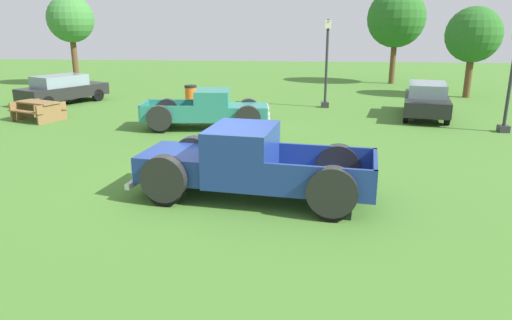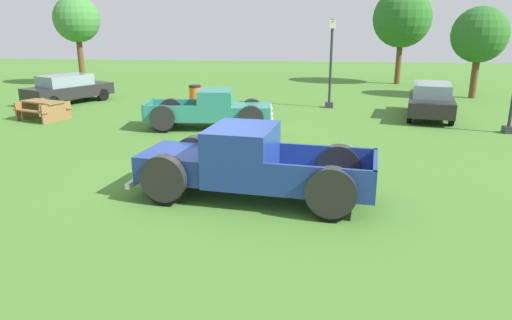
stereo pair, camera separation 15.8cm
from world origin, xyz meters
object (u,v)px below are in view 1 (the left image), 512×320
object	(u,v)px
lamp_post_far	(511,78)
sedan_distant_b	(426,99)
sedan_distant_a	(62,89)
oak_tree_east	(71,20)
pickup_truck_behind_left	(214,110)
picnic_table	(38,108)
pickup_truck_foreground	(239,164)
oak_tree_center	(474,35)
oak_tree_west	(396,18)
lamp_post_near	(327,62)
trash_can	(191,95)

from	to	relation	value
lamp_post_far	sedan_distant_b	bearing A→B (deg)	128.04
sedan_distant_a	oak_tree_east	xyz separation A→B (m)	(-2.74, 7.06, 3.34)
pickup_truck_behind_left	oak_tree_east	xyz separation A→B (m)	(-11.29, 11.95, 3.38)
sedan_distant_a	picnic_table	bearing A→B (deg)	-75.53
pickup_truck_foreground	pickup_truck_behind_left	xyz separation A→B (m)	(-1.93, 7.18, -0.09)
lamp_post_far	oak_tree_center	bearing A→B (deg)	80.75
pickup_truck_behind_left	oak_tree_center	world-z (taller)	oak_tree_center
lamp_post_far	oak_tree_east	bearing A→B (deg)	152.27
sedan_distant_b	oak_tree_west	world-z (taller)	oak_tree_west
lamp_post_near	oak_tree_center	distance (m)	8.73
pickup_truck_behind_left	oak_tree_west	size ratio (longest dim) A/B	0.82
picnic_table	trash_can	world-z (taller)	trash_can
pickup_truck_behind_left	oak_tree_east	bearing A→B (deg)	133.37
oak_tree_east	sedan_distant_a	bearing A→B (deg)	-68.83
sedan_distant_b	picnic_table	world-z (taller)	sedan_distant_b
oak_tree_east	trash_can	bearing A→B (deg)	-36.49
lamp_post_near	trash_can	world-z (taller)	lamp_post_near
oak_tree_west	lamp_post_far	bearing A→B (deg)	-83.88
trash_can	lamp_post_near	bearing A→B (deg)	-0.77
lamp_post_far	oak_tree_west	xyz separation A→B (m)	(-1.55, 14.47, 2.19)
sedan_distant_a	picnic_table	xyz separation A→B (m)	(1.06, -4.11, -0.25)
pickup_truck_behind_left	trash_can	xyz separation A→B (m)	(-2.16, 5.20, -0.22)
oak_tree_west	lamp_post_near	bearing A→B (deg)	-116.00
pickup_truck_foreground	lamp_post_far	xyz separation A→B (m)	(8.75, 7.59, 1.18)
sedan_distant_b	trash_can	xyz separation A→B (m)	(-10.68, 2.04, -0.27)
oak_tree_center	trash_can	bearing A→B (deg)	-164.92
sedan_distant_a	picnic_table	world-z (taller)	sedan_distant_a
pickup_truck_behind_left	sedan_distant_a	distance (m)	9.85
sedan_distant_a	sedan_distant_b	world-z (taller)	sedan_distant_b
oak_tree_east	oak_tree_center	distance (m)	23.56
pickup_truck_foreground	lamp_post_near	world-z (taller)	lamp_post_near
oak_tree_east	oak_tree_west	xyz separation A→B (m)	(20.41, 2.92, 0.08)
sedan_distant_b	lamp_post_far	bearing A→B (deg)	-51.96
lamp_post_near	lamp_post_far	xyz separation A→B (m)	(6.31, -4.70, -0.17)
lamp_post_near	lamp_post_far	bearing A→B (deg)	-36.68
lamp_post_far	oak_tree_west	world-z (taller)	oak_tree_west
pickup_truck_behind_left	sedan_distant_a	xyz separation A→B (m)	(-8.55, 4.89, 0.04)
sedan_distant_b	trash_can	world-z (taller)	sedan_distant_b
trash_can	oak_tree_center	distance (m)	15.00
pickup_truck_foreground	lamp_post_near	bearing A→B (deg)	78.80
oak_tree_east	picnic_table	bearing A→B (deg)	-71.23
lamp_post_far	oak_tree_east	xyz separation A→B (m)	(-21.96, 11.55, 2.11)
lamp_post_near	oak_tree_east	world-z (taller)	oak_tree_east
pickup_truck_foreground	oak_tree_east	size ratio (longest dim) A/B	1.01
oak_tree_east	oak_tree_west	distance (m)	20.62
picnic_table	lamp_post_far	bearing A→B (deg)	-1.16
pickup_truck_behind_left	lamp_post_far	xyz separation A→B (m)	(10.67, 0.41, 1.26)
trash_can	pickup_truck_foreground	bearing A→B (deg)	-71.74
trash_can	pickup_truck_behind_left	bearing A→B (deg)	-67.45
lamp_post_near	oak_tree_center	xyz separation A→B (m)	(7.72, 3.92, 1.13)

